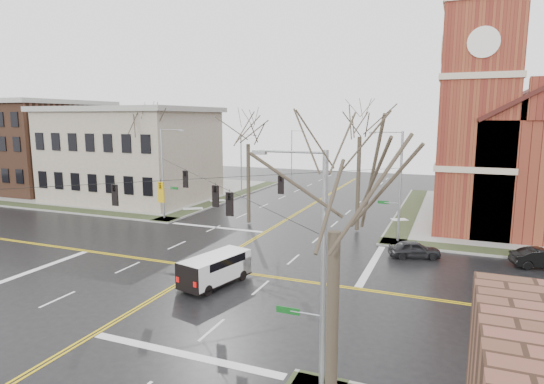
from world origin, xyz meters
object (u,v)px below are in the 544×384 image
at_px(parked_car_b, 543,258).
at_px(tree_nw_near, 248,139).
at_px(signal_pole_se, 319,271).
at_px(tree_se, 335,215).
at_px(signal_pole_nw, 164,171).
at_px(tree_nw_far, 150,129).
at_px(parked_car_a, 414,249).
at_px(streetlight_north_a, 242,162).
at_px(signal_pole_ne, 398,183).
at_px(streetlight_north_b, 292,151).
at_px(tree_ne, 360,130).
at_px(cargo_van, 218,267).

bearing_deg(parked_car_b, tree_nw_near, 64.55).
relative_size(signal_pole_se, tree_nw_near, 0.79).
distance_m(signal_pole_se, tree_se, 3.91).
bearing_deg(signal_pole_se, signal_pole_nw, 134.55).
xyz_separation_m(tree_nw_far, tree_se, (27.00, -27.89, -1.44)).
distance_m(parked_car_b, tree_nw_far, 37.29).
xyz_separation_m(parked_car_a, tree_nw_near, (-15.87, 5.22, 7.62)).
relative_size(signal_pole_se, parked_car_b, 2.22).
height_order(streetlight_north_a, tree_se, tree_se).
xyz_separation_m(signal_pole_ne, signal_pole_nw, (-22.64, 0.00, 0.00)).
xyz_separation_m(signal_pole_se, tree_nw_near, (-14.08, 24.48, 3.30)).
bearing_deg(signal_pole_nw, streetlight_north_b, 88.95).
height_order(parked_car_b, tree_nw_near, tree_nw_near).
xyz_separation_m(parked_car_b, tree_ne, (-13.90, 5.28, 8.44)).
bearing_deg(parked_car_b, tree_ne, 53.88).
relative_size(signal_pole_se, cargo_van, 1.75).
relative_size(streetlight_north_a, tree_ne, 0.63).
xyz_separation_m(parked_car_a, tree_se, (-0.60, -21.92, 6.92)).
height_order(parked_car_a, tree_nw_far, tree_nw_far).
bearing_deg(signal_pole_ne, tree_nw_near, 174.00).
bearing_deg(tree_se, tree_ne, 99.91).
bearing_deg(tree_ne, tree_nw_near, -174.79).
height_order(signal_pole_nw, parked_car_a, signal_pole_nw).
xyz_separation_m(streetlight_north_a, tree_nw_near, (7.90, -15.02, 3.78)).
xyz_separation_m(signal_pole_ne, signal_pole_se, (0.00, -23.00, 0.00)).
height_order(signal_pole_se, tree_ne, tree_ne).
bearing_deg(cargo_van, parked_car_b, 43.71).
relative_size(signal_pole_ne, tree_nw_near, 0.79).
xyz_separation_m(parked_car_a, parked_car_b, (8.39, 0.88, 0.04)).
distance_m(streetlight_north_b, parked_car_b, 50.97).
relative_size(signal_pole_ne, signal_pole_se, 1.00).
relative_size(signal_pole_se, tree_se, 0.86).
bearing_deg(streetlight_north_a, signal_pole_se, -60.91).
xyz_separation_m(streetlight_north_b, tree_ne, (18.26, -34.08, 4.64)).
bearing_deg(tree_ne, parked_car_a, -48.23).
bearing_deg(tree_ne, streetlight_north_b, 118.18).
bearing_deg(signal_pole_nw, tree_se, -47.11).
xyz_separation_m(streetlight_north_a, tree_se, (23.17, -42.16, 3.09)).
relative_size(signal_pole_nw, streetlight_north_a, 1.12).
distance_m(signal_pole_ne, cargo_van, 17.03).
distance_m(signal_pole_ne, signal_pole_se, 23.00).
height_order(signal_pole_nw, signal_pole_se, same).
bearing_deg(streetlight_north_b, cargo_van, -75.63).
height_order(signal_pole_nw, parked_car_b, signal_pole_nw).
distance_m(signal_pole_nw, tree_ne, 19.53).
relative_size(streetlight_north_b, tree_nw_near, 0.70).
height_order(tree_nw_far, tree_nw_near, tree_nw_far).
bearing_deg(signal_pole_se, cargo_van, 134.87).
bearing_deg(streetlight_north_b, signal_pole_nw, -91.05).
distance_m(streetlight_north_b, tree_se, 66.41).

